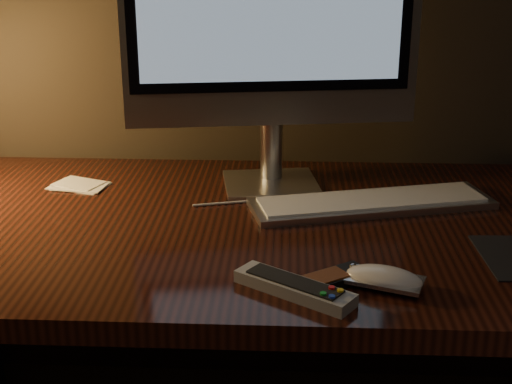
{
  "coord_description": "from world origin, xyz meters",
  "views": [
    {
      "loc": [
        0.02,
        0.63,
        1.25
      ],
      "look_at": [
        -0.03,
        1.73,
        0.85
      ],
      "focal_mm": 50.0,
      "sensor_mm": 36.0,
      "label": 1
    }
  ],
  "objects_px": {
    "monitor": "(272,8)",
    "desk": "(275,267)",
    "media_remote": "(330,279)",
    "tv_remote": "(294,287)",
    "keyboard": "(372,202)",
    "mouse": "(384,281)"
  },
  "relations": [
    {
      "from": "monitor",
      "to": "desk",
      "type": "bearing_deg",
      "value": -92.62
    },
    {
      "from": "media_remote",
      "to": "tv_remote",
      "type": "distance_m",
      "value": 0.06
    },
    {
      "from": "keyboard",
      "to": "mouse",
      "type": "xyz_separation_m",
      "value": [
        -0.02,
        -0.34,
        0.0
      ]
    },
    {
      "from": "desk",
      "to": "mouse",
      "type": "relative_size",
      "value": 13.84
    },
    {
      "from": "desk",
      "to": "keyboard",
      "type": "relative_size",
      "value": 3.39
    },
    {
      "from": "mouse",
      "to": "media_remote",
      "type": "distance_m",
      "value": 0.08
    },
    {
      "from": "monitor",
      "to": "tv_remote",
      "type": "bearing_deg",
      "value": -93.09
    },
    {
      "from": "mouse",
      "to": "tv_remote",
      "type": "xyz_separation_m",
      "value": [
        -0.13,
        -0.03,
        -0.0
      ]
    },
    {
      "from": "monitor",
      "to": "keyboard",
      "type": "distance_m",
      "value": 0.42
    },
    {
      "from": "keyboard",
      "to": "media_remote",
      "type": "relative_size",
      "value": 3.54
    },
    {
      "from": "mouse",
      "to": "tv_remote",
      "type": "bearing_deg",
      "value": -148.44
    },
    {
      "from": "monitor",
      "to": "media_remote",
      "type": "bearing_deg",
      "value": -85.95
    },
    {
      "from": "desk",
      "to": "tv_remote",
      "type": "relative_size",
      "value": 8.7
    },
    {
      "from": "monitor",
      "to": "mouse",
      "type": "xyz_separation_m",
      "value": [
        0.18,
        -0.45,
        -0.35
      ]
    },
    {
      "from": "monitor",
      "to": "mouse",
      "type": "height_order",
      "value": "monitor"
    },
    {
      "from": "desk",
      "to": "media_remote",
      "type": "distance_m",
      "value": 0.36
    },
    {
      "from": "media_remote",
      "to": "monitor",
      "type": "bearing_deg",
      "value": 68.47
    },
    {
      "from": "monitor",
      "to": "tv_remote",
      "type": "xyz_separation_m",
      "value": [
        0.05,
        -0.48,
        -0.36
      ]
    },
    {
      "from": "monitor",
      "to": "media_remote",
      "type": "relative_size",
      "value": 4.64
    },
    {
      "from": "monitor",
      "to": "mouse",
      "type": "relative_size",
      "value": 5.35
    },
    {
      "from": "desk",
      "to": "tv_remote",
      "type": "distance_m",
      "value": 0.38
    },
    {
      "from": "monitor",
      "to": "mouse",
      "type": "bearing_deg",
      "value": -76.77
    }
  ]
}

